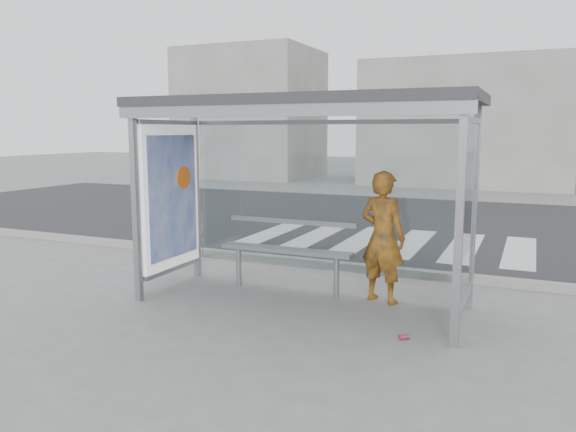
% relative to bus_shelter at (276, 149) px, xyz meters
% --- Properties ---
extents(ground, '(80.00, 80.00, 0.00)m').
position_rel_bus_shelter_xyz_m(ground, '(0.37, -0.06, -1.98)').
color(ground, slate).
rests_on(ground, ground).
extents(road, '(30.00, 10.00, 0.01)m').
position_rel_bus_shelter_xyz_m(road, '(0.37, 6.94, -1.98)').
color(road, black).
rests_on(road, ground).
extents(curb, '(30.00, 0.18, 0.12)m').
position_rel_bus_shelter_xyz_m(curb, '(0.37, 1.89, -1.92)').
color(curb, gray).
rests_on(curb, ground).
extents(crosswalk, '(5.55, 3.00, 0.00)m').
position_rel_bus_shelter_xyz_m(crosswalk, '(0.37, 4.44, -1.98)').
color(crosswalk, silver).
rests_on(crosswalk, ground).
extents(bus_shelter, '(4.25, 1.65, 2.62)m').
position_rel_bus_shelter_xyz_m(bus_shelter, '(0.00, 0.00, 0.00)').
color(bus_shelter, gray).
rests_on(bus_shelter, ground).
extents(building_left, '(6.00, 5.00, 6.00)m').
position_rel_bus_shelter_xyz_m(building_left, '(-9.63, 17.94, 1.02)').
color(building_left, slate).
rests_on(building_left, ground).
extents(building_center, '(8.00, 5.00, 5.00)m').
position_rel_bus_shelter_xyz_m(building_center, '(0.37, 17.94, 0.52)').
color(building_center, slate).
rests_on(building_center, ground).
extents(person, '(0.72, 0.57, 1.71)m').
position_rel_bus_shelter_xyz_m(person, '(1.29, 0.48, -1.13)').
color(person, '#CB4213').
rests_on(person, ground).
extents(bench, '(1.90, 0.33, 0.98)m').
position_rel_bus_shelter_xyz_m(bench, '(-0.04, 0.44, -1.40)').
color(bench, slate).
rests_on(bench, ground).
extents(soda_can, '(0.12, 0.11, 0.06)m').
position_rel_bus_shelter_xyz_m(soda_can, '(1.86, -0.76, -1.95)').
color(soda_can, '#CF3C5F').
rests_on(soda_can, ground).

